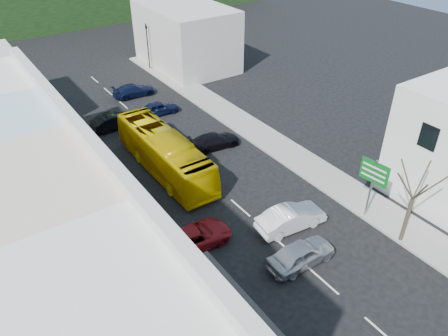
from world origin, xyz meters
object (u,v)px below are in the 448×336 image
street_tree (412,199)px  car_silver (301,254)px  car_white (291,219)px  pedestrian_left (154,266)px  car_red (194,236)px  direction_sign (371,189)px  traffic_signal (148,47)px  bus (164,153)px

street_tree → car_silver: bearing=161.8°
car_white → pedestrian_left: 9.28m
car_white → car_red: same height
direction_sign → traffic_signal: size_ratio=0.82×
bus → traffic_signal: traffic_signal is taller
direction_sign → street_tree: size_ratio=0.67×
bus → pedestrian_left: size_ratio=6.82×
street_tree → traffic_signal: (0.30, 35.61, -0.61)m
car_red → car_silver: bearing=-135.1°
car_red → street_tree: 13.07m
car_silver → traffic_signal: bearing=-10.1°
car_red → traffic_signal: (11.07, 28.68, 2.00)m
car_red → street_tree: (10.77, -6.93, 2.61)m
pedestrian_left → direction_sign: bearing=-117.0°
bus → car_red: size_ratio=2.52×
car_white → car_red: size_ratio=0.96×
car_red → pedestrian_left: size_ratio=2.71×
car_white → street_tree: 7.31m
car_silver → car_red: size_ratio=0.96×
traffic_signal → bus: bearing=52.0°
bus → direction_sign: direction_sign is taller
bus → street_tree: bearing=-61.3°
car_white → bus: bearing=24.8°
bus → traffic_signal: (8.64, 20.28, 1.15)m
bus → pedestrian_left: (-5.69, -9.51, -0.55)m
pedestrian_left → car_red: bearing=-86.5°
bus → traffic_signal: bearing=67.1°
car_silver → car_red: bearing=43.2°
car_white → direction_sign: 5.49m
bus → car_red: bearing=-106.0°
car_white → street_tree: street_tree is taller
car_silver → traffic_signal: (6.77, 33.48, 2.00)m
pedestrian_left → direction_sign: direction_sign is taller
car_white → car_red: bearing=76.9°
car_silver → car_white: same height
car_red → direction_sign: (10.87, -4.03, 1.50)m
bus → direction_sign: size_ratio=2.64×
direction_sign → car_silver: bearing=179.9°
bus → traffic_signal: size_ratio=2.15×
direction_sign → traffic_signal: 32.71m
car_white → car_red: (-5.96, 2.08, 0.00)m
car_red → direction_sign: size_ratio=1.05×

